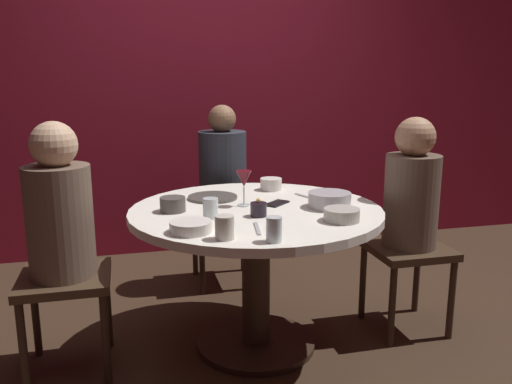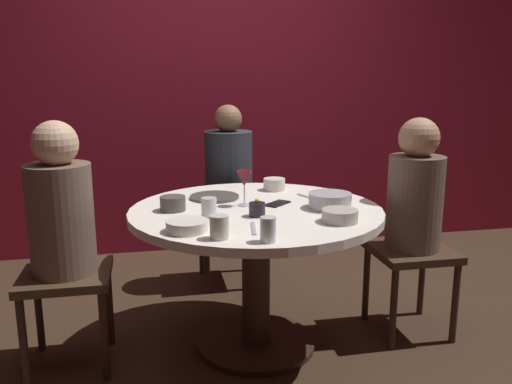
{
  "view_description": "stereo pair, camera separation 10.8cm",
  "coord_description": "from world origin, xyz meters",
  "px_view_note": "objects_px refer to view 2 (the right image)",
  "views": [
    {
      "loc": [
        -0.6,
        -2.4,
        1.36
      ],
      "look_at": [
        0.0,
        0.0,
        0.81
      ],
      "focal_mm": 36.94,
      "sensor_mm": 36.0,
      "label": 1
    },
    {
      "loc": [
        -0.49,
        -2.42,
        1.36
      ],
      "look_at": [
        0.0,
        0.0,
        0.81
      ],
      "focal_mm": 36.94,
      "sensor_mm": 36.0,
      "label": 2
    }
  ],
  "objects_px": {
    "dinner_plate": "(214,197)",
    "wine_glass": "(244,180)",
    "dining_table": "(256,241)",
    "bowl_salad_center": "(173,203)",
    "bowl_sauce_side": "(187,226)",
    "cell_phone": "(277,204)",
    "bowl_small_white": "(340,216)",
    "seated_diner_left": "(61,219)",
    "bowl_serving_large": "(330,201)",
    "seated_diner_right": "(415,202)",
    "seated_diner_back": "(229,176)",
    "bowl_rice_portion": "(274,184)",
    "cup_near_candle": "(219,227)",
    "candle_holder": "(257,209)",
    "cup_by_left_diner": "(209,208)",
    "cup_by_right_diner": "(268,230)"
  },
  "relations": [
    {
      "from": "dining_table",
      "to": "bowl_salad_center",
      "type": "bearing_deg",
      "value": 175.17
    },
    {
      "from": "dinner_plate",
      "to": "wine_glass",
      "type": "bearing_deg",
      "value": -56.39
    },
    {
      "from": "dinner_plate",
      "to": "bowl_salad_center",
      "type": "xyz_separation_m",
      "value": [
        -0.23,
        -0.22,
        0.03
      ]
    },
    {
      "from": "seated_diner_right",
      "to": "dinner_plate",
      "type": "height_order",
      "value": "seated_diner_right"
    },
    {
      "from": "seated_diner_right",
      "to": "bowl_serving_large",
      "type": "bearing_deg",
      "value": 8.46
    },
    {
      "from": "seated_diner_back",
      "to": "seated_diner_right",
      "type": "height_order",
      "value": "seated_diner_back"
    },
    {
      "from": "dinner_plate",
      "to": "bowl_sauce_side",
      "type": "xyz_separation_m",
      "value": [
        -0.18,
        -0.57,
        0.02
      ]
    },
    {
      "from": "dining_table",
      "to": "cup_by_left_diner",
      "type": "distance_m",
      "value": 0.35
    },
    {
      "from": "seated_diner_back",
      "to": "seated_diner_right",
      "type": "bearing_deg",
      "value": 43.39
    },
    {
      "from": "dining_table",
      "to": "seated_diner_right",
      "type": "height_order",
      "value": "seated_diner_right"
    },
    {
      "from": "wine_glass",
      "to": "cell_phone",
      "type": "distance_m",
      "value": 0.21
    },
    {
      "from": "bowl_sauce_side",
      "to": "cup_by_right_diner",
      "type": "height_order",
      "value": "cup_by_right_diner"
    },
    {
      "from": "seated_diner_back",
      "to": "bowl_sauce_side",
      "type": "height_order",
      "value": "seated_diner_back"
    },
    {
      "from": "cup_by_right_diner",
      "to": "cell_phone",
      "type": "bearing_deg",
      "value": 72.77
    },
    {
      "from": "dinner_plate",
      "to": "bowl_small_white",
      "type": "height_order",
      "value": "bowl_small_white"
    },
    {
      "from": "dinner_plate",
      "to": "bowl_salad_center",
      "type": "relative_size",
      "value": 2.13
    },
    {
      "from": "seated_diner_left",
      "to": "bowl_small_white",
      "type": "bearing_deg",
      "value": -14.55
    },
    {
      "from": "candle_holder",
      "to": "bowl_rice_portion",
      "type": "relative_size",
      "value": 0.71
    },
    {
      "from": "wine_glass",
      "to": "bowl_sauce_side",
      "type": "height_order",
      "value": "wine_glass"
    },
    {
      "from": "bowl_serving_large",
      "to": "cup_near_candle",
      "type": "xyz_separation_m",
      "value": [
        -0.59,
        -0.37,
        0.01
      ]
    },
    {
      "from": "wine_glass",
      "to": "bowl_small_white",
      "type": "distance_m",
      "value": 0.53
    },
    {
      "from": "candle_holder",
      "to": "bowl_sauce_side",
      "type": "xyz_separation_m",
      "value": [
        -0.33,
        -0.17,
        -0.01
      ]
    },
    {
      "from": "bowl_salad_center",
      "to": "bowl_serving_large",
      "type": "bearing_deg",
      "value": -8.07
    },
    {
      "from": "bowl_sauce_side",
      "to": "cup_near_candle",
      "type": "relative_size",
      "value": 1.85
    },
    {
      "from": "cup_by_left_diner",
      "to": "bowl_small_white",
      "type": "bearing_deg",
      "value": -18.85
    },
    {
      "from": "bowl_sauce_side",
      "to": "dinner_plate",
      "type": "bearing_deg",
      "value": 72.13
    },
    {
      "from": "seated_diner_back",
      "to": "bowl_salad_center",
      "type": "distance_m",
      "value": 0.94
    },
    {
      "from": "seated_diner_right",
      "to": "seated_diner_back",
      "type": "bearing_deg",
      "value": -46.61
    },
    {
      "from": "candle_holder",
      "to": "cup_by_left_diner",
      "type": "relative_size",
      "value": 0.93
    },
    {
      "from": "dining_table",
      "to": "bowl_small_white",
      "type": "relative_size",
      "value": 7.69
    },
    {
      "from": "dining_table",
      "to": "bowl_small_white",
      "type": "distance_m",
      "value": 0.48
    },
    {
      "from": "dining_table",
      "to": "cell_phone",
      "type": "distance_m",
      "value": 0.22
    },
    {
      "from": "dining_table",
      "to": "bowl_rice_portion",
      "type": "height_order",
      "value": "bowl_rice_portion"
    },
    {
      "from": "bowl_salad_center",
      "to": "bowl_sauce_side",
      "type": "bearing_deg",
      "value": -83.48
    },
    {
      "from": "seated_diner_right",
      "to": "bowl_salad_center",
      "type": "relative_size",
      "value": 9.54
    },
    {
      "from": "candle_holder",
      "to": "cup_by_right_diner",
      "type": "relative_size",
      "value": 0.86
    },
    {
      "from": "bowl_salad_center",
      "to": "bowl_small_white",
      "type": "height_order",
      "value": "bowl_salad_center"
    },
    {
      "from": "bowl_serving_large",
      "to": "dinner_plate",
      "type": "bearing_deg",
      "value": 148.35
    },
    {
      "from": "seated_diner_left",
      "to": "cup_by_right_diner",
      "type": "xyz_separation_m",
      "value": [
        0.84,
        -0.53,
        0.05
      ]
    },
    {
      "from": "bowl_small_white",
      "to": "bowl_salad_center",
      "type": "bearing_deg",
      "value": 153.84
    },
    {
      "from": "seated_diner_left",
      "to": "dinner_plate",
      "type": "relative_size",
      "value": 4.53
    },
    {
      "from": "dining_table",
      "to": "bowl_salad_center",
      "type": "relative_size",
      "value": 10.13
    },
    {
      "from": "seated_diner_back",
      "to": "bowl_small_white",
      "type": "xyz_separation_m",
      "value": [
        0.31,
        -1.2,
        0.03
      ]
    },
    {
      "from": "bowl_rice_portion",
      "to": "seated_diner_back",
      "type": "bearing_deg",
      "value": 109.83
    },
    {
      "from": "dining_table",
      "to": "seated_diner_left",
      "type": "xyz_separation_m",
      "value": [
        -0.9,
        0.0,
        0.16
      ]
    },
    {
      "from": "dining_table",
      "to": "cup_near_candle",
      "type": "relative_size",
      "value": 12.94
    },
    {
      "from": "dining_table",
      "to": "bowl_serving_large",
      "type": "relative_size",
      "value": 5.9
    },
    {
      "from": "seated_diner_left",
      "to": "seated_diner_back",
      "type": "distance_m",
      "value": 1.26
    },
    {
      "from": "wine_glass",
      "to": "cell_phone",
      "type": "height_order",
      "value": "wine_glass"
    },
    {
      "from": "seated_diner_back",
      "to": "bowl_salad_center",
      "type": "height_order",
      "value": "seated_diner_back"
    }
  ]
}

